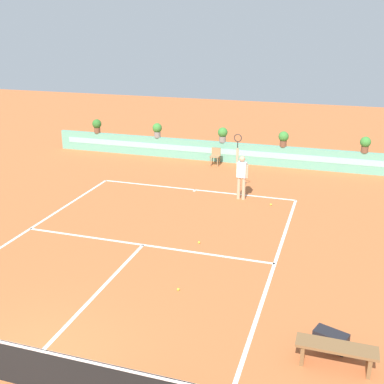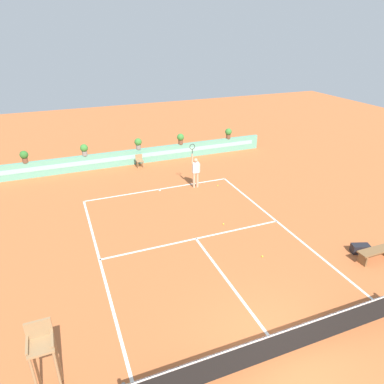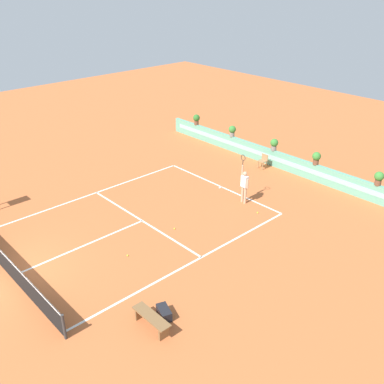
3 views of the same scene
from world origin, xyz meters
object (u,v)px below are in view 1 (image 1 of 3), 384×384
at_px(bench_courtside, 336,351).
at_px(tennis_ball_by_sideline, 271,204).
at_px(potted_plant_centre, 223,134).
at_px(tennis_ball_mid_court, 199,242).
at_px(potted_plant_far_right, 365,143).
at_px(potted_plant_far_left, 97,125).
at_px(gear_bag, 331,340).
at_px(tennis_ball_near_baseline, 178,289).
at_px(potted_plant_left, 157,129).
at_px(ball_kid_chair, 215,156).
at_px(potted_plant_right, 284,138).
at_px(tennis_player, 242,173).

relative_size(bench_courtside, tennis_ball_by_sideline, 23.53).
bearing_deg(potted_plant_centre, tennis_ball_mid_court, -80.06).
bearing_deg(tennis_ball_mid_court, potted_plant_far_right, 62.02).
bearing_deg(potted_plant_far_left, potted_plant_centre, 0.00).
height_order(tennis_ball_mid_court, potted_plant_far_right, potted_plant_far_right).
bearing_deg(gear_bag, potted_plant_far_right, 86.54).
xyz_separation_m(tennis_ball_near_baseline, tennis_ball_by_sideline, (1.32, 6.88, 0.00)).
relative_size(potted_plant_centre, potted_plant_left, 1.00).
relative_size(ball_kid_chair, tennis_ball_by_sideline, 12.50).
bearing_deg(tennis_ball_mid_court, tennis_ball_near_baseline, -83.87).
xyz_separation_m(ball_kid_chair, potted_plant_far_right, (6.76, 0.73, 0.93)).
xyz_separation_m(gear_bag, tennis_ball_mid_court, (-4.16, 4.04, -0.15)).
bearing_deg(bench_courtside, potted_plant_right, 101.93).
bearing_deg(tennis_ball_by_sideline, tennis_player, 164.56).
xyz_separation_m(tennis_ball_mid_court, tennis_ball_by_sideline, (1.63, 4.02, 0.00)).
bearing_deg(tennis_player, tennis_ball_by_sideline, -15.44).
relative_size(tennis_player, tennis_ball_by_sideline, 38.01).
height_order(bench_courtside, tennis_ball_mid_court, bench_courtside).
bearing_deg(ball_kid_chair, potted_plant_left, 167.40).
xyz_separation_m(gear_bag, potted_plant_far_right, (0.81, 13.39, 1.23)).
xyz_separation_m(tennis_ball_mid_court, potted_plant_right, (1.32, 9.36, 1.38)).
distance_m(ball_kid_chair, potted_plant_far_left, 6.81).
distance_m(tennis_ball_mid_court, tennis_ball_by_sideline, 4.34).
relative_size(gear_bag, tennis_player, 0.27).
bearing_deg(potted_plant_left, potted_plant_far_right, 0.00).
bearing_deg(potted_plant_left, potted_plant_far_left, 180.00).
distance_m(ball_kid_chair, tennis_ball_by_sideline, 5.75).
height_order(tennis_ball_by_sideline, potted_plant_right, potted_plant_right).
bearing_deg(ball_kid_chair, potted_plant_right, 13.24).
xyz_separation_m(bench_courtside, potted_plant_centre, (-5.92, 14.02, 1.04)).
height_order(ball_kid_chair, tennis_ball_by_sideline, ball_kid_chair).
height_order(potted_plant_right, potted_plant_far_left, same).
bearing_deg(potted_plant_far_right, potted_plant_centre, 180.00).
bearing_deg(potted_plant_far_right, potted_plant_far_left, 180.00).
bearing_deg(potted_plant_left, tennis_ball_mid_court, -61.56).
distance_m(bench_courtside, potted_plant_left, 16.88).
height_order(potted_plant_right, potted_plant_far_right, same).
distance_m(tennis_player, potted_plant_right, 5.09).
xyz_separation_m(potted_plant_far_right, potted_plant_far_left, (-13.47, 0.00, 0.00)).
height_order(bench_courtside, potted_plant_centre, potted_plant_centre).
relative_size(tennis_ball_near_baseline, tennis_ball_mid_court, 1.00).
height_order(gear_bag, potted_plant_centre, potted_plant_centre).
relative_size(tennis_ball_near_baseline, potted_plant_right, 0.09).
xyz_separation_m(potted_plant_centre, potted_plant_far_right, (6.61, 0.00, 0.00)).
bearing_deg(potted_plant_left, tennis_ball_near_baseline, -66.25).
xyz_separation_m(gear_bag, potted_plant_left, (-9.23, 13.39, 1.23)).
xyz_separation_m(potted_plant_centre, potted_plant_left, (-3.43, 0.00, 0.00)).
bearing_deg(gear_bag, potted_plant_right, 102.00).
distance_m(tennis_ball_by_sideline, potted_plant_right, 5.52).
xyz_separation_m(bench_courtside, tennis_ball_by_sideline, (-2.65, 8.69, -0.34)).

